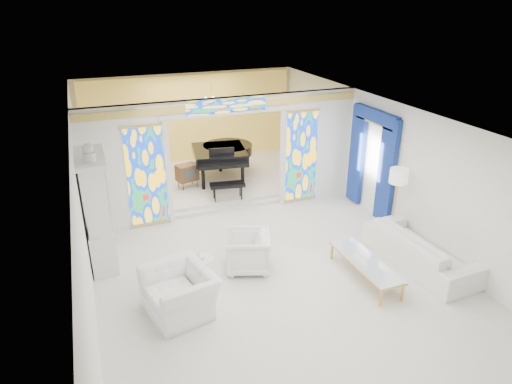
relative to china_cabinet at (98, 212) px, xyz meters
name	(u,v)px	position (x,y,z in m)	size (l,w,h in m)	color
floor	(255,247)	(3.22, -0.60, -1.17)	(12.00, 12.00, 0.00)	beige
ceiling	(255,116)	(3.22, -0.60, 1.83)	(7.00, 12.00, 0.02)	silver
wall_back	(190,120)	(3.22, 5.40, 0.33)	(7.00, 0.02, 3.00)	white
wall_left	(82,211)	(-0.28, -0.60, 0.33)	(0.02, 12.00, 3.00)	white
wall_right	(392,165)	(6.72, -0.60, 0.33)	(0.02, 12.00, 3.00)	white
partition_wall	(227,151)	(3.22, 1.40, 0.48)	(7.00, 0.22, 3.00)	white
stained_glass_left	(146,177)	(1.19, 1.29, 0.13)	(0.90, 0.04, 2.40)	gold
stained_glass_right	(301,156)	(5.25, 1.29, 0.13)	(0.90, 0.04, 2.40)	gold
stained_glass_transom	(227,106)	(3.22, 1.29, 1.65)	(2.00, 0.04, 0.34)	gold
alcove_platform	(207,180)	(3.22, 3.50, -1.08)	(6.80, 3.80, 0.18)	beige
gold_curtain_back	(191,121)	(3.22, 5.28, 0.33)	(6.70, 0.10, 2.90)	#E5BE4F
chandelier	(211,99)	(3.42, 3.40, 1.38)	(0.48, 0.48, 0.30)	gold
blue_drapes	(372,154)	(6.62, 0.10, 0.41)	(0.14, 1.85, 2.65)	navy
china_cabinet	(98,212)	(0.00, 0.00, 0.00)	(0.56, 1.46, 2.72)	silver
armchair_left	(180,292)	(1.15, -2.25, -0.76)	(1.25, 1.09, 0.81)	white
armchair_right	(248,251)	(2.75, -1.37, -0.76)	(0.87, 0.89, 0.81)	silver
sofa	(420,249)	(6.17, -2.51, -0.79)	(2.58, 1.01, 0.75)	white
side_table	(201,268)	(1.71, -1.61, -0.77)	(0.64, 0.64, 0.60)	silver
vase	(200,254)	(1.71, -1.61, -0.47)	(0.17, 0.17, 0.18)	silver
coffee_table	(366,262)	(4.80, -2.55, -0.79)	(0.59, 1.88, 0.42)	white
floor_lamp	(398,179)	(6.39, -1.28, 0.27)	(0.46, 0.46, 1.69)	gold
grand_piano	(223,153)	(3.71, 3.35, -0.22)	(2.06, 2.92, 1.13)	black
tv_console	(187,173)	(2.51, 2.97, -0.55)	(0.66, 0.54, 0.67)	brown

